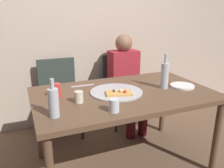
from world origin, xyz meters
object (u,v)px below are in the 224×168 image
(pizza_slice_last, at_px, (119,93))
(wine_bottle, at_px, (165,75))
(guest_in_sweater, at_px, (126,78))
(pizza_tray, at_px, (116,92))
(dining_table, at_px, (124,100))
(chair_right, at_px, (121,85))
(table_knife, at_px, (83,86))
(tumbler_near, at_px, (79,97))
(soda_can, at_px, (57,91))
(chair_left, at_px, (59,93))
(beer_bottle, at_px, (54,102))
(plate_stack, at_px, (182,86))
(tumbler_far, at_px, (114,105))

(pizza_slice_last, xyz_separation_m, wine_bottle, (0.47, 0.02, 0.10))
(pizza_slice_last, height_order, guest_in_sweater, guest_in_sweater)
(pizza_tray, bearing_deg, wine_bottle, -7.11)
(dining_table, bearing_deg, pizza_tray, 164.80)
(wine_bottle, xyz_separation_m, chair_right, (-0.02, 0.92, -0.37))
(table_knife, relative_size, guest_in_sweater, 0.19)
(pizza_slice_last, xyz_separation_m, guest_in_sweater, (0.45, 0.78, -0.13))
(tumbler_near, xyz_separation_m, table_knife, (0.14, 0.39, -0.04))
(soda_can, bearing_deg, table_knife, 37.74)
(dining_table, bearing_deg, chair_left, 116.14)
(dining_table, height_order, wine_bottle, wine_bottle)
(chair_left, bearing_deg, beer_bottle, 79.13)
(soda_can, distance_m, chair_right, 1.26)
(pizza_tray, relative_size, soda_can, 3.80)
(soda_can, bearing_deg, guest_in_sweater, 33.46)
(pizza_slice_last, bearing_deg, pizza_tray, 85.35)
(guest_in_sweater, bearing_deg, table_knife, 31.55)
(pizza_tray, bearing_deg, pizza_slice_last, -94.65)
(wine_bottle, distance_m, guest_in_sweater, 0.80)
(pizza_slice_last, xyz_separation_m, tumbler_near, (-0.36, -0.03, 0.02))
(tumbler_near, relative_size, guest_in_sweater, 0.08)
(plate_stack, distance_m, guest_in_sweater, 0.83)
(chair_right, bearing_deg, beer_bottle, 47.98)
(wine_bottle, height_order, chair_right, wine_bottle)
(tumbler_far, bearing_deg, table_knife, 94.63)
(pizza_slice_last, distance_m, chair_right, 1.07)
(beer_bottle, height_order, table_knife, beer_bottle)
(soda_can, bearing_deg, dining_table, -9.79)
(chair_right, bearing_deg, pizza_slice_last, 64.25)
(plate_stack, relative_size, table_knife, 1.02)
(pizza_tray, relative_size, beer_bottle, 1.71)
(tumbler_near, xyz_separation_m, chair_left, (0.00, 0.96, -0.28))
(chair_right, bearing_deg, soda_can, 39.37)
(beer_bottle, bearing_deg, pizza_slice_last, 19.77)
(dining_table, height_order, chair_left, chair_left)
(wine_bottle, distance_m, tumbler_near, 0.83)
(dining_table, xyz_separation_m, guest_in_sweater, (0.38, 0.72, -0.04))
(plate_stack, bearing_deg, chair_right, 101.82)
(wine_bottle, height_order, chair_left, wine_bottle)
(dining_table, height_order, pizza_slice_last, pizza_slice_last)
(pizza_slice_last, xyz_separation_m, table_knife, (-0.22, 0.37, -0.02))
(pizza_tray, relative_size, plate_stack, 2.06)
(beer_bottle, xyz_separation_m, table_knife, (0.36, 0.58, -0.10))
(table_knife, bearing_deg, beer_bottle, -121.59)
(beer_bottle, bearing_deg, chair_left, 79.13)
(wine_bottle, bearing_deg, beer_bottle, -167.89)
(tumbler_near, bearing_deg, plate_stack, 0.30)
(pizza_slice_last, height_order, plate_stack, pizza_slice_last)
(pizza_slice_last, relative_size, chair_left, 0.27)
(pizza_tray, distance_m, pizza_slice_last, 0.08)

